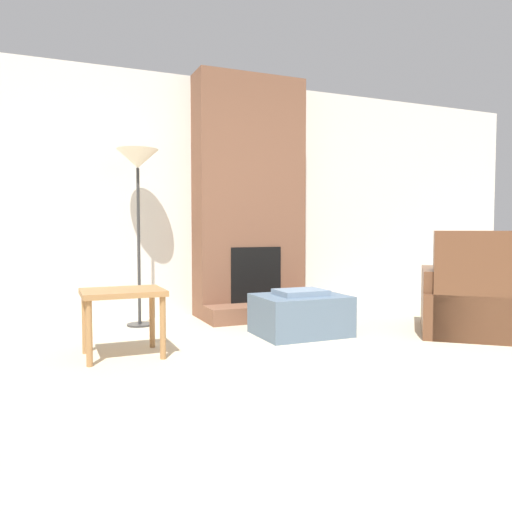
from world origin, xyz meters
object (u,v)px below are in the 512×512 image
floor_lamp_left (138,168)px  ottoman (300,314)px  armchair (471,304)px  side_table (123,300)px

floor_lamp_left → ottoman: bearing=-38.4°
ottoman → armchair: 1.54m
floor_lamp_left → side_table: bearing=-105.6°
ottoman → floor_lamp_left: size_ratio=0.46×
armchair → side_table: size_ratio=2.10×
armchair → floor_lamp_left: floor_lamp_left is taller
armchair → side_table: 3.03m
ottoman → side_table: side_table is taller
ottoman → side_table: (-1.58, -0.15, 0.23)m
ottoman → floor_lamp_left: bearing=141.6°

